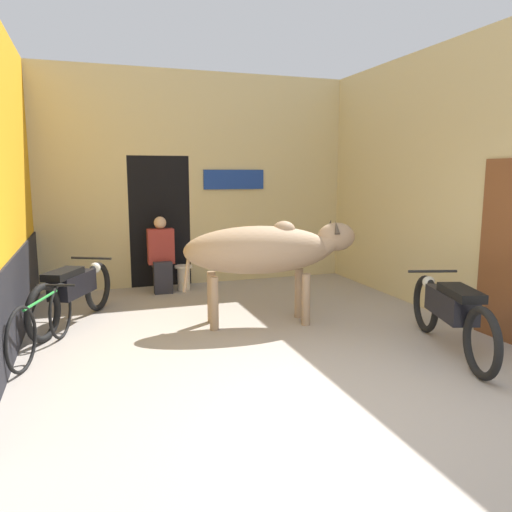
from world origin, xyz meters
name	(u,v)px	position (x,y,z in m)	size (l,w,h in m)	color
ground_plane	(341,414)	(0.00, 0.00, 0.00)	(30.00, 30.00, 0.00)	#9E9389
wall_back_with_doorway	(184,193)	(-0.22, 5.45, 1.60)	(5.36, 0.93, 3.64)	#D1BC84
wall_right_with_door	(432,183)	(2.77, 2.56, 1.80)	(0.22, 5.22, 3.64)	#D1BC84
cow	(266,250)	(0.27, 2.55, 0.96)	(2.28, 0.92, 1.35)	tan
motorcycle_near	(451,311)	(1.81, 0.90, 0.46)	(0.79, 2.07, 0.80)	black
motorcycle_far	(73,290)	(-2.09, 3.29, 0.46)	(1.02, 1.87, 0.80)	black
bicycle	(43,323)	(-2.38, 2.27, 0.34)	(0.62, 1.62, 0.68)	black
shopkeeper_seated	(161,253)	(-0.75, 4.74, 0.64)	(0.42, 0.33, 1.24)	#282833
plastic_stool	(184,277)	(-0.39, 4.75, 0.22)	(0.30, 0.30, 0.42)	beige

